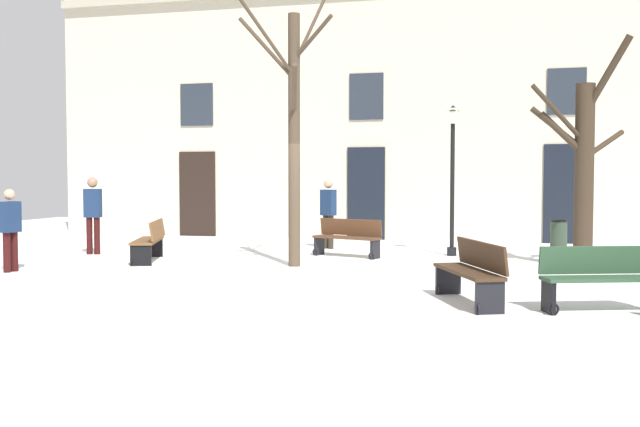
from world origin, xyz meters
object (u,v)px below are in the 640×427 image
at_px(streetlamp, 452,163).
at_px(bench_back_to_back_right, 348,237).
at_px(bench_near_center_tree, 600,278).
at_px(person_crossing_plaza, 93,211).
at_px(bench_by_litter_bin, 150,240).
at_px(tree_center, 584,165).
at_px(person_by_shop_door, 328,210).
at_px(litter_bin, 559,239).
at_px(tree_near_facade, 293,127).
at_px(person_near_bench, 10,226).
at_px(bench_facing_shops, 471,271).

bearing_deg(streetlamp, bench_back_to_back_right, -161.45).
height_order(bench_near_center_tree, person_crossing_plaza, person_crossing_plaza).
relative_size(streetlamp, bench_by_litter_bin, 1.84).
height_order(streetlamp, bench_by_litter_bin, streetlamp).
height_order(tree_center, bench_back_to_back_right, tree_center).
bearing_deg(person_by_shop_door, bench_by_litter_bin, -102.25).
distance_m(litter_bin, bench_near_center_tree, 6.52).
relative_size(tree_near_facade, person_crossing_plaza, 3.14).
distance_m(streetlamp, bench_by_litter_bin, 7.05).
bearing_deg(bench_by_litter_bin, streetlamp, 94.43).
height_order(bench_near_center_tree, person_near_bench, person_near_bench).
distance_m(litter_bin, bench_facing_shops, 6.52).
bearing_deg(person_by_shop_door, bench_back_to_back_right, -34.91).
xyz_separation_m(bench_near_center_tree, bench_back_to_back_right, (-4.68, 5.81, -0.01)).
relative_size(tree_center, bench_near_center_tree, 2.72).
xyz_separation_m(bench_near_center_tree, person_near_bench, (-10.46, 1.67, 0.42)).
bearing_deg(bench_back_to_back_right, bench_by_litter_bin, -134.63).
bearing_deg(tree_near_facade, bench_back_to_back_right, 70.40).
bearing_deg(person_crossing_plaza, person_by_shop_door, -164.15).
xyz_separation_m(bench_facing_shops, person_crossing_plaza, (-8.93, 4.68, 0.55)).
bearing_deg(bench_back_to_back_right, streetlamp, 38.68).
distance_m(tree_near_facade, bench_back_to_back_right, 3.20).
relative_size(streetlamp, person_near_bench, 2.18).
height_order(bench_near_center_tree, bench_facing_shops, bench_facing_shops).
height_order(person_crossing_plaza, person_by_shop_door, person_crossing_plaza).
height_order(litter_bin, bench_back_to_back_right, litter_bin).
distance_m(tree_center, person_near_bench, 11.30).
height_order(tree_near_facade, streetlamp, tree_near_facade).
bearing_deg(streetlamp, tree_center, -32.77).
bearing_deg(litter_bin, bench_by_litter_bin, -163.33).
bearing_deg(bench_back_to_back_right, person_crossing_plaza, -151.25).
distance_m(bench_facing_shops, person_by_shop_door, 8.27).
height_order(tree_center, person_near_bench, tree_center).
relative_size(litter_bin, bench_facing_shops, 0.47).
distance_m(person_crossing_plaza, person_near_bench, 3.25).
bearing_deg(tree_near_facade, streetlamp, 42.65).
distance_m(streetlamp, person_near_bench, 9.56).
bearing_deg(litter_bin, streetlamp, 178.44).
relative_size(person_near_bench, person_by_shop_door, 0.90).
relative_size(bench_near_center_tree, bench_back_to_back_right, 0.99).
height_order(tree_center, streetlamp, tree_center).
xyz_separation_m(person_near_bench, person_by_shop_door, (4.92, 5.88, 0.11)).
height_order(tree_center, tree_near_facade, tree_near_facade).
relative_size(bench_back_to_back_right, person_crossing_plaza, 0.93).
relative_size(bench_by_litter_bin, person_near_bench, 1.18).
bearing_deg(bench_facing_shops, bench_by_litter_bin, -140.68).
bearing_deg(tree_near_facade, tree_center, 10.61).
xyz_separation_m(person_crossing_plaza, person_by_shop_door, (5.11, 2.64, -0.03)).
relative_size(streetlamp, bench_back_to_back_right, 2.07).
xyz_separation_m(tree_near_facade, bench_facing_shops, (3.68, -3.57, -2.36)).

